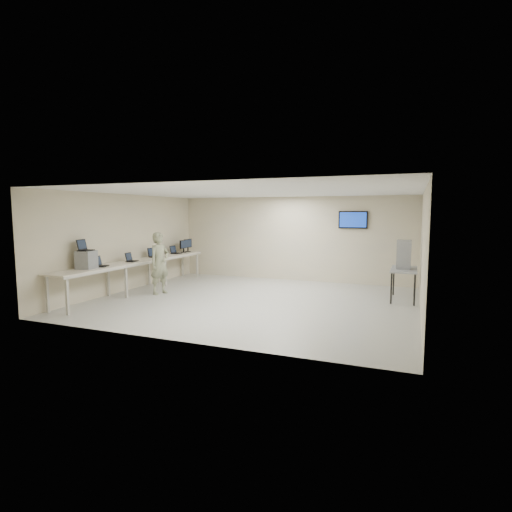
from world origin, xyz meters
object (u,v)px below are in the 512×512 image
at_px(workbench, 138,263).
at_px(equipment_box, 86,260).
at_px(side_table, 404,272).
at_px(soldier, 160,263).

distance_m(workbench, equipment_box, 1.92).
bearing_deg(side_table, workbench, -167.82).
bearing_deg(workbench, soldier, -7.09).
bearing_deg(workbench, equipment_box, -91.90).
xyz_separation_m(equipment_box, side_table, (7.25, 3.44, -0.37)).
bearing_deg(equipment_box, workbench, 76.89).
xyz_separation_m(workbench, side_table, (7.19, 1.55, -0.07)).
height_order(equipment_box, side_table, equipment_box).
bearing_deg(soldier, workbench, 97.88).
distance_m(workbench, side_table, 7.35).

